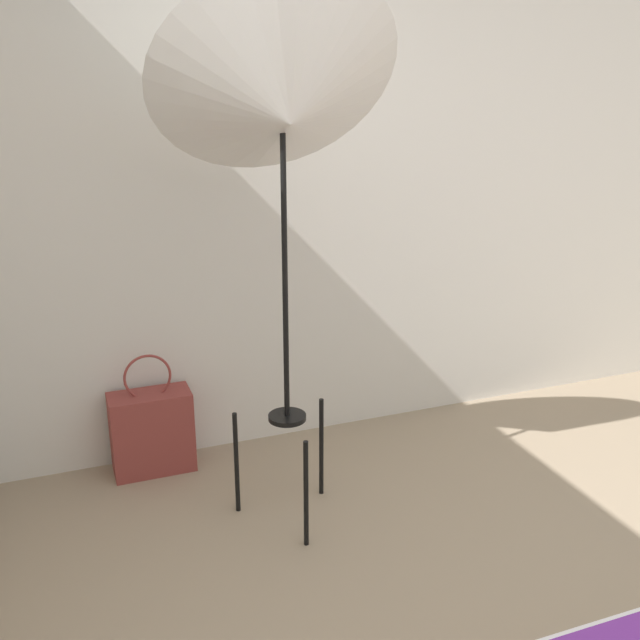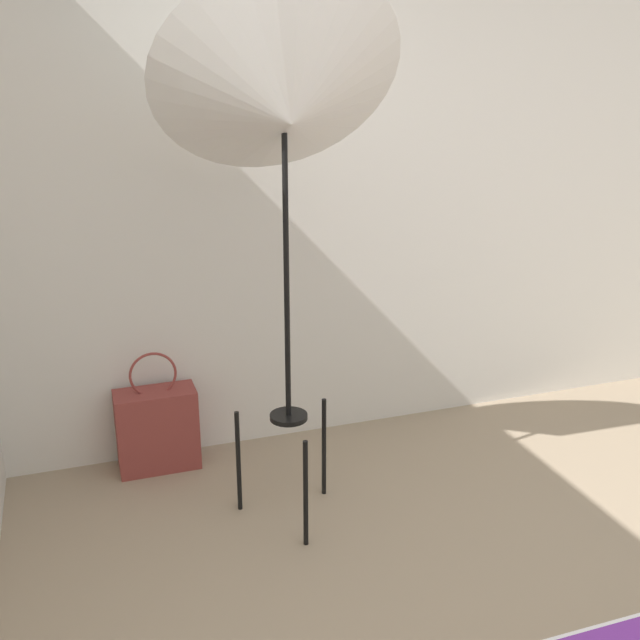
% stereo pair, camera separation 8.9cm
% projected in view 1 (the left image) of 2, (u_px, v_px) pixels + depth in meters
% --- Properties ---
extents(wall_back, '(8.00, 0.05, 2.60)m').
position_uv_depth(wall_back, '(327.00, 178.00, 3.56)').
color(wall_back, silver).
rests_on(wall_back, ground_plane).
extents(photo_umbrella, '(0.94, 0.79, 2.13)m').
position_uv_depth(photo_umbrella, '(282.00, 103.00, 2.63)').
color(photo_umbrella, black).
rests_on(photo_umbrella, ground_plane).
extents(tote_bag, '(0.37, 0.18, 0.58)m').
position_uv_depth(tote_bag, '(152.00, 431.00, 3.47)').
color(tote_bag, brown).
rests_on(tote_bag, ground_plane).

